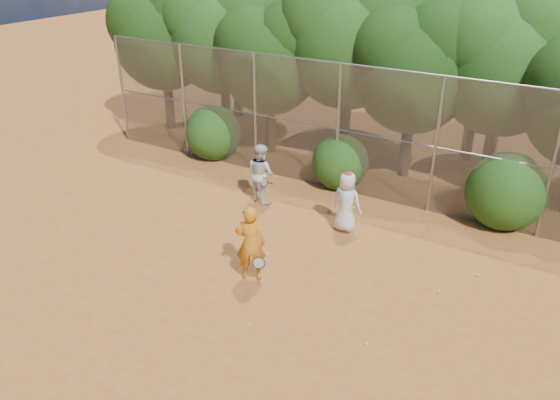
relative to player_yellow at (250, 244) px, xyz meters
The scene contains 22 objects.
ground 1.21m from the player_yellow, 37.36° to the right, with size 80.00×80.00×0.00m, color #9C5723.
fence_back 5.67m from the player_yellow, 85.08° to the left, with size 20.05×0.09×4.03m.
tree_0 12.03m from the player_yellow, 139.40° to the left, with size 4.38×3.81×6.00m.
tree_1 10.77m from the player_yellow, 128.12° to the left, with size 4.64×4.03×6.35m.
tree_2 8.73m from the player_yellow, 117.57° to the left, with size 3.99×3.47×5.47m.
tree_3 9.16m from the player_yellow, 99.09° to the left, with size 4.89×4.26×6.70m.
tree_4 8.35m from the player_yellow, 81.60° to the left, with size 4.19×3.64×5.73m.
tree_5 9.83m from the player_yellow, 66.95° to the left, with size 4.51×3.92×6.17m.
tree_9 13.16m from the player_yellow, 125.25° to the left, with size 4.83×4.20×6.62m.
tree_10 11.45m from the player_yellow, 102.45° to the left, with size 5.15×4.48×7.06m.
tree_11 11.00m from the player_yellow, 75.39° to the left, with size 4.64×4.03×6.35m.
bush_0 7.96m from the player_yellow, 132.76° to the left, with size 2.00×2.00×2.00m, color #194110.
bush_1 5.86m from the player_yellow, 93.96° to the left, with size 1.80×1.80×1.80m, color #194110.
bush_2 7.44m from the player_yellow, 51.82° to the left, with size 2.20×2.20×2.20m, color #194110.
player_yellow is the anchor object (origin of this frame).
player_teen 3.41m from the player_yellow, 73.66° to the left, with size 0.85×0.57×1.74m.
player_white 4.16m from the player_yellow, 118.86° to the left, with size 1.06×0.94×1.83m.
ball_0 4.47m from the player_yellow, 22.82° to the left, with size 0.07×0.07×0.07m, color yellow.
ball_1 5.51m from the player_yellow, 30.98° to the left, with size 0.07×0.07×0.07m, color yellow.
ball_2 2.00m from the player_yellow, 58.48° to the right, with size 0.07×0.07×0.07m, color yellow.
ball_3 3.50m from the player_yellow, 14.02° to the right, with size 0.07×0.07×0.07m, color yellow.
ball_4 1.42m from the player_yellow, 101.76° to the left, with size 0.07×0.07×0.07m, color yellow.
Camera 1 is at (5.47, -8.55, 7.49)m, focal length 35.00 mm.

